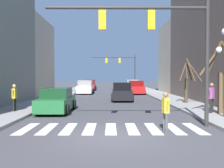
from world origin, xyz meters
TOP-DOWN VIEW (x-y plane):
  - ground_plane at (0.00, 0.00)m, footprint 240.00×240.00m
  - crosswalk_stripes at (-0.00, 1.52)m, footprint 7.65×2.60m
  - traffic_signal_near at (2.08, 1.99)m, footprint 7.24×0.28m
  - traffic_signal_far at (1.97, 35.79)m, footprint 7.69×0.28m
  - car_parked_right_mid at (1.05, 14.66)m, footprint 1.99×4.15m
  - car_parked_left_far at (-3.40, 6.86)m, footprint 2.00×4.66m
  - car_parked_left_mid at (3.35, 30.48)m, footprint 2.10×4.63m
  - car_parked_right_far at (-3.40, 34.22)m, footprint 1.99×4.26m
  - car_parked_right_near at (3.33, 24.39)m, footprint 2.14×4.48m
  - car_parked_left_near at (-3.31, 24.96)m, footprint 2.18×4.74m
  - pedestrian_waiting_at_curb at (-5.82, 6.18)m, footprint 0.23×0.70m
  - pedestrian_crossing_street at (2.20, 0.85)m, footprint 0.25×0.69m
  - pedestrian_near_right_corner at (5.79, 5.34)m, footprint 0.55×0.62m
  - street_tree_left_near at (6.12, 11.17)m, footprint 1.74×1.47m
  - street_tree_left_mid at (6.20, 5.21)m, footprint 2.62×0.72m

SIDE VIEW (x-z plane):
  - ground_plane at x=0.00m, z-range 0.00..0.00m
  - crosswalk_stripes at x=0.00m, z-range 0.00..0.01m
  - car_parked_left_far at x=-3.40m, z-range -0.04..1.49m
  - car_parked_right_mid at x=1.05m, z-range -0.06..1.65m
  - car_parked_right_near at x=3.33m, z-range -0.06..1.68m
  - car_parked_right_far at x=-3.40m, z-range -0.07..1.72m
  - car_parked_left_near at x=-3.31m, z-range -0.07..1.73m
  - car_parked_left_mid at x=3.35m, z-range -0.07..1.76m
  - pedestrian_crossing_street at x=2.20m, z-range 0.15..1.75m
  - pedestrian_waiting_at_curb at x=-5.82m, z-range 0.30..1.92m
  - pedestrian_near_right_corner at x=5.79m, z-range 0.31..2.03m
  - street_tree_left_near at x=6.12m, z-range 0.08..3.66m
  - street_tree_left_mid at x=6.20m, z-range 0.02..4.15m
  - traffic_signal_near at x=2.08m, z-range 1.31..6.97m
  - traffic_signal_far at x=1.97m, z-range 1.42..7.46m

